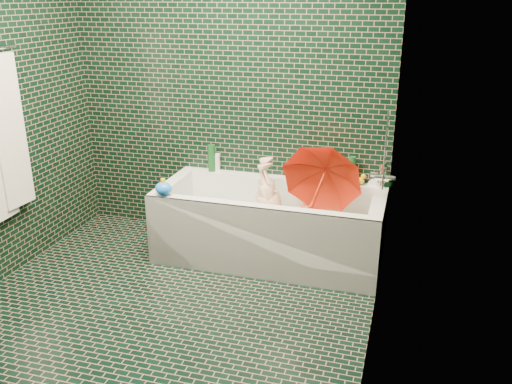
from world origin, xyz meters
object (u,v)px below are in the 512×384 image
(bathtub, at_px, (269,232))
(bath_toy, at_px, (163,188))
(rubber_duck, at_px, (360,180))
(child, at_px, (275,219))
(umbrella, at_px, (319,187))

(bathtub, height_order, bath_toy, bath_toy)
(bathtub, bearing_deg, rubber_duck, 28.26)
(bathtub, distance_m, bath_toy, 0.88)
(bathtub, bearing_deg, bath_toy, -156.87)
(rubber_duck, bearing_deg, child, -173.50)
(child, distance_m, umbrella, 0.45)
(child, bearing_deg, bathtub, -48.36)
(bathtub, bearing_deg, umbrella, 1.08)
(umbrella, bearing_deg, bathtub, -173.35)
(rubber_duck, xyz_separation_m, bath_toy, (-1.35, -0.65, 0.02))
(rubber_duck, relative_size, bath_toy, 0.84)
(rubber_duck, bearing_deg, bath_toy, -174.47)
(child, relative_size, umbrella, 1.63)
(umbrella, xyz_separation_m, bath_toy, (-1.09, -0.31, -0.01))
(umbrella, bearing_deg, bath_toy, -158.30)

